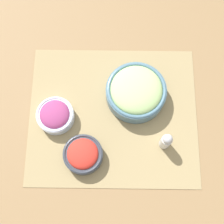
% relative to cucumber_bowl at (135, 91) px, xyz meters
% --- Properties ---
extents(ground_plane, '(3.00, 3.00, 0.00)m').
position_rel_cucumber_bowl_xyz_m(ground_plane, '(0.07, 0.07, -0.04)').
color(ground_plane, olive).
extents(placemat, '(0.55, 0.47, 0.00)m').
position_rel_cucumber_bowl_xyz_m(placemat, '(0.07, 0.07, -0.04)').
color(placemat, '#937F56').
rests_on(placemat, ground_plane).
extents(cucumber_bowl, '(0.20, 0.20, 0.08)m').
position_rel_cucumber_bowl_xyz_m(cucumber_bowl, '(0.00, 0.00, 0.00)').
color(cucumber_bowl, slate).
rests_on(cucumber_bowl, placemat).
extents(tomato_bowl, '(0.12, 0.12, 0.06)m').
position_rel_cucumber_bowl_xyz_m(tomato_bowl, '(0.17, 0.20, -0.01)').
color(tomato_bowl, '#333842').
rests_on(tomato_bowl, placemat).
extents(onion_bowl, '(0.12, 0.12, 0.06)m').
position_rel_cucumber_bowl_xyz_m(onion_bowl, '(0.26, 0.08, -0.01)').
color(onion_bowl, silver).
rests_on(onion_bowl, placemat).
extents(pepper_shaker, '(0.03, 0.03, 0.09)m').
position_rel_cucumber_bowl_xyz_m(pepper_shaker, '(-0.09, 0.16, 0.00)').
color(pepper_shaker, silver).
rests_on(pepper_shaker, placemat).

